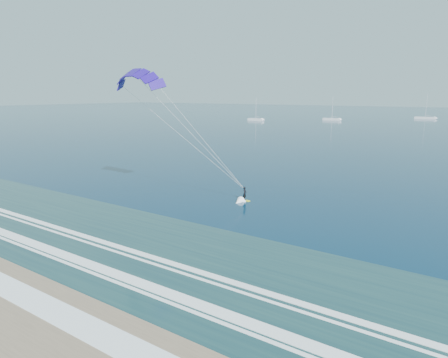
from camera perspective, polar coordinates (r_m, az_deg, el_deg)
ground at (r=33.89m, az=-27.33°, el=-13.62°), size 900.00×900.00×0.00m
kitesurfer_rig at (r=51.65m, az=-5.00°, el=6.79°), size 17.80×10.01×18.10m
sailboat_0 at (r=210.77m, az=4.56°, el=8.49°), size 8.71×2.40×11.84m
sailboat_1 at (r=219.54m, az=15.15°, el=8.26°), size 9.27×2.40×12.65m
sailboat_2 at (r=250.17m, az=26.80°, el=7.81°), size 10.79×2.40×14.26m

